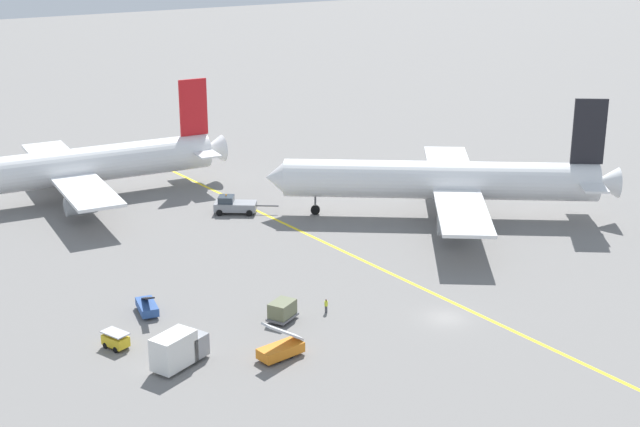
% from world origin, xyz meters
% --- Properties ---
extents(ground_plane, '(600.00, 600.00, 0.00)m').
position_xyz_m(ground_plane, '(0.00, 0.00, 0.00)').
color(ground_plane, slate).
extents(taxiway_stripe, '(14.35, 119.26, 0.01)m').
position_xyz_m(taxiway_stripe, '(2.22, 10.00, 0.00)').
color(taxiway_stripe, yellow).
rests_on(taxiway_stripe, ground).
extents(airliner_at_gate_left, '(53.22, 38.67, 16.37)m').
position_xyz_m(airliner_at_gate_left, '(-25.12, 60.61, 4.96)').
color(airliner_at_gate_left, white).
rests_on(airliner_at_gate_left, ground).
extents(airliner_being_pushed, '(43.33, 38.49, 16.94)m').
position_xyz_m(airliner_being_pushed, '(19.83, 27.21, 5.23)').
color(airliner_being_pushed, white).
rests_on(airliner_being_pushed, ground).
extents(pushback_tug, '(8.44, 6.10, 2.78)m').
position_xyz_m(pushback_tug, '(-4.77, 43.07, 1.18)').
color(pushback_tug, gray).
rests_on(pushback_tug, ground).
extents(gse_catering_truck_tall, '(6.30, 4.75, 3.50)m').
position_xyz_m(gse_catering_truck_tall, '(-28.40, 3.94, 1.76)').
color(gse_catering_truck_tall, gray).
rests_on(gse_catering_truck_tall, ground).
extents(gse_container_dolly_flat, '(3.88, 3.54, 2.15)m').
position_xyz_m(gse_container_dolly_flat, '(-15.32, 7.98, 1.17)').
color(gse_container_dolly_flat, slate).
rests_on(gse_container_dolly_flat, ground).
extents(gse_stair_truck_yellow, '(4.87, 2.80, 4.06)m').
position_xyz_m(gse_stair_truck_yellow, '(-19.32, 0.59, 1.03)').
color(gse_stair_truck_yellow, orange).
rests_on(gse_stair_truck_yellow, ground).
extents(gse_baggage_cart_near_cluster, '(2.52, 3.13, 1.71)m').
position_xyz_m(gse_baggage_cart_near_cluster, '(-32.49, 10.49, 0.86)').
color(gse_baggage_cart_near_cluster, gold).
rests_on(gse_baggage_cart_near_cluster, ground).
extents(gse_belt_loader_portside, '(2.35, 5.04, 3.02)m').
position_xyz_m(gse_belt_loader_portside, '(-27.04, 16.68, 0.83)').
color(gse_belt_loader_portside, '#2D5199').
rests_on(gse_belt_loader_portside, ground).
extents(ground_crew_wing_walker_right, '(0.36, 0.36, 1.57)m').
position_xyz_m(ground_crew_wing_walker_right, '(-10.35, 7.40, 0.81)').
color(ground_crew_wing_walker_right, '#4C4C51').
rests_on(ground_crew_wing_walker_right, ground).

